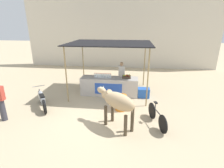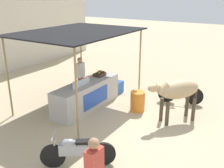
{
  "view_description": "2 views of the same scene",
  "coord_description": "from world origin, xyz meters",
  "views": [
    {
      "loc": [
        1.21,
        -6.48,
        3.69
      ],
      "look_at": [
        0.27,
        1.18,
        0.98
      ],
      "focal_mm": 28.0,
      "sensor_mm": 36.0,
      "label": 1
    },
    {
      "loc": [
        -6.9,
        -3.25,
        3.98
      ],
      "look_at": [
        0.24,
        1.28,
        1.01
      ],
      "focal_mm": 42.0,
      "sensor_mm": 36.0,
      "label": 2
    }
  ],
  "objects": [
    {
      "name": "vendor_behind_counter",
      "position": [
        0.59,
        2.95,
        0.85
      ],
      "size": [
        0.34,
        0.22,
        1.65
      ],
      "color": "#383842",
      "rests_on": "ground"
    },
    {
      "name": "bicycle_leaning",
      "position": [
        2.19,
        -0.52,
        0.35
      ],
      "size": [
        0.52,
        1.6,
        0.85
      ],
      "color": "black",
      "rests_on": "ground"
    },
    {
      "name": "stall_awning",
      "position": [
        0.0,
        2.5,
        2.63
      ],
      "size": [
        4.2,
        3.2,
        2.74
      ],
      "color": "black",
      "rests_on": "ground"
    },
    {
      "name": "water_bottle_row",
      "position": [
        -0.35,
        2.15,
        1.07
      ],
      "size": [
        0.88,
        0.07,
        0.25
      ],
      "color": "silver",
      "rests_on": "stall_counter"
    },
    {
      "name": "fruit_crate",
      "position": [
        0.9,
        2.25,
        1.04
      ],
      "size": [
        0.44,
        0.32,
        0.18
      ],
      "color": "#3F3326",
      "rests_on": "stall_counter"
    },
    {
      "name": "motorcycle_parked",
      "position": [
        -2.84,
        0.31,
        0.43
      ],
      "size": [
        1.14,
        1.49,
        0.9
      ],
      "color": "black",
      "rests_on": "ground"
    },
    {
      "name": "cooler_box",
      "position": [
        1.82,
        2.1,
        0.24
      ],
      "size": [
        0.6,
        0.44,
        0.48
      ],
      "primitive_type": "cube",
      "color": "blue",
      "rests_on": "ground"
    },
    {
      "name": "stall_counter",
      "position": [
        0.0,
        2.2,
        0.48
      ],
      "size": [
        3.0,
        0.82,
        0.96
      ],
      "color": "#B2ADA8",
      "rests_on": "ground"
    },
    {
      "name": "cow",
      "position": [
        0.71,
        -0.86,
        1.03
      ],
      "size": [
        1.66,
        1.4,
        1.44
      ],
      "color": "tan",
      "rests_on": "ground"
    },
    {
      "name": "water_barrel",
      "position": [
        0.75,
        0.53,
        0.35
      ],
      "size": [
        0.51,
        0.51,
        0.71
      ],
      "primitive_type": "cylinder",
      "color": "orange",
      "rests_on": "ground"
    },
    {
      "name": "ground_plane",
      "position": [
        0.0,
        0.0,
        0.0
      ],
      "size": [
        60.0,
        60.0,
        0.0
      ],
      "primitive_type": "plane",
      "color": "tan"
    }
  ]
}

